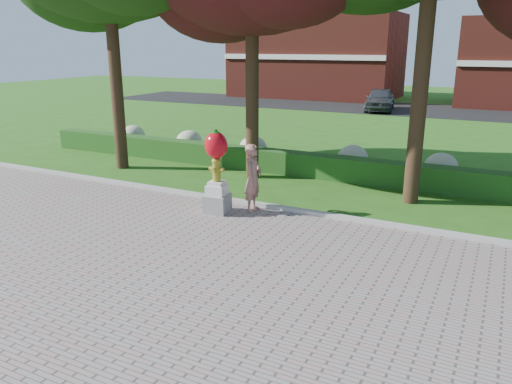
{
  "coord_description": "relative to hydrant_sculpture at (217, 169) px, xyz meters",
  "views": [
    {
      "loc": [
        5.78,
        -9.08,
        4.46
      ],
      "look_at": [
        0.67,
        1.0,
        1.11
      ],
      "focal_mm": 35.0,
      "sensor_mm": 36.0,
      "label": 1
    }
  ],
  "objects": [
    {
      "name": "ground",
      "position": [
        1.03,
        -2.02,
        -1.25
      ],
      "size": [
        100.0,
        100.0,
        0.0
      ],
      "primitive_type": "plane",
      "color": "#2C5916",
      "rests_on": "ground"
    },
    {
      "name": "walkway",
      "position": [
        1.03,
        -6.02,
        -1.23
      ],
      "size": [
        40.0,
        14.0,
        0.04
      ],
      "primitive_type": "cube",
      "color": "gray",
      "rests_on": "ground"
    },
    {
      "name": "curb",
      "position": [
        1.03,
        0.98,
        -1.18
      ],
      "size": [
        40.0,
        0.18,
        0.15
      ],
      "primitive_type": "cube",
      "color": "#ADADA5",
      "rests_on": "ground"
    },
    {
      "name": "lawn_hedge",
      "position": [
        1.03,
        4.98,
        -0.85
      ],
      "size": [
        24.0,
        0.7,
        0.8
      ],
      "primitive_type": "cube",
      "color": "#144617",
      "rests_on": "ground"
    },
    {
      "name": "hydrangea_row",
      "position": [
        1.6,
        5.98,
        -0.7
      ],
      "size": [
        20.1,
        1.1,
        0.99
      ],
      "color": "#9AA27C",
      "rests_on": "ground"
    },
    {
      "name": "street",
      "position": [
        1.03,
        25.98,
        -1.24
      ],
      "size": [
        50.0,
        8.0,
        0.02
      ],
      "primitive_type": "cube",
      "color": "black",
      "rests_on": "ground"
    },
    {
      "name": "building_left",
      "position": [
        -8.97,
        31.98,
        2.25
      ],
      "size": [
        14.0,
        8.0,
        7.0
      ],
      "primitive_type": "cube",
      "color": "maroon",
      "rests_on": "ground"
    },
    {
      "name": "hydrant_sculpture",
      "position": [
        0.0,
        0.0,
        0.0
      ],
      "size": [
        0.69,
        0.69,
        2.29
      ],
      "rotation": [
        0.0,
        0.0,
        0.12
      ],
      "color": "gray",
      "rests_on": "walkway"
    },
    {
      "name": "woman",
      "position": [
        0.81,
        0.58,
        -0.28
      ],
      "size": [
        0.51,
        0.72,
        1.87
      ],
      "primitive_type": "imported",
      "rotation": [
        0.0,
        0.0,
        1.67
      ],
      "color": "#A3685D",
      "rests_on": "walkway"
    },
    {
      "name": "parked_car",
      "position": [
        -1.37,
        24.21,
        -0.44
      ],
      "size": [
        2.56,
        4.85,
        1.57
      ],
      "primitive_type": "imported",
      "rotation": [
        0.0,
        0.0,
        0.16
      ],
      "color": "#393B40",
      "rests_on": "street"
    }
  ]
}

